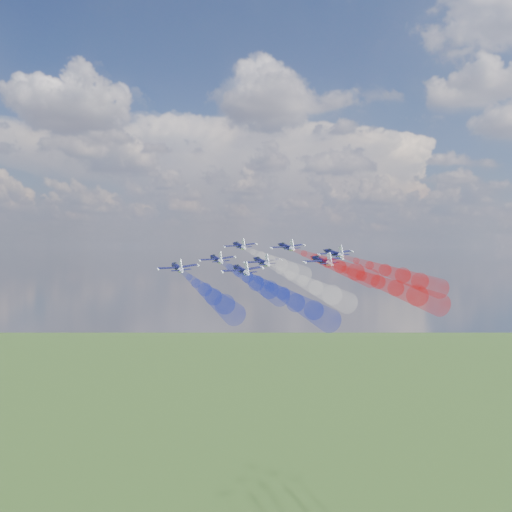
% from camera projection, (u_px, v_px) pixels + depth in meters
% --- Properties ---
extents(jet_lead, '(16.15, 17.33, 6.27)m').
position_uv_depth(jet_lead, '(239.00, 246.00, 189.36)').
color(jet_lead, black).
extents(trail_lead, '(27.29, 39.73, 10.80)m').
position_uv_depth(trail_lead, '(271.00, 260.00, 163.32)').
color(trail_lead, white).
extents(jet_inner_left, '(16.15, 17.33, 6.27)m').
position_uv_depth(jet_inner_left, '(216.00, 259.00, 173.65)').
color(jet_inner_left, black).
extents(trail_inner_left, '(27.29, 39.73, 10.80)m').
position_uv_depth(trail_inner_left, '(247.00, 277.00, 147.61)').
color(trail_inner_left, '#1728C5').
extents(jet_inner_right, '(16.15, 17.33, 6.27)m').
position_uv_depth(jet_inner_right, '(286.00, 247.00, 180.02)').
color(jet_inner_right, black).
extents(trail_inner_right, '(27.29, 39.73, 10.80)m').
position_uv_depth(trail_inner_right, '(328.00, 262.00, 153.98)').
color(trail_inner_right, red).
extents(jet_outer_left, '(16.15, 17.33, 6.27)m').
position_uv_depth(jet_outer_left, '(177.00, 267.00, 156.38)').
color(jet_outer_left, black).
extents(trail_outer_left, '(27.29, 39.73, 10.80)m').
position_uv_depth(trail_outer_left, '(204.00, 290.00, 130.34)').
color(trail_outer_left, '#1728C5').
extents(jet_center_third, '(16.15, 17.33, 6.27)m').
position_uv_depth(jet_center_third, '(261.00, 262.00, 164.74)').
color(jet_center_third, black).
extents(trail_center_third, '(27.29, 39.73, 10.80)m').
position_uv_depth(trail_center_third, '(303.00, 281.00, 138.70)').
color(trail_center_third, white).
extents(jet_outer_right, '(16.15, 17.33, 6.27)m').
position_uv_depth(jet_outer_right, '(334.00, 253.00, 173.38)').
color(jet_outer_right, black).
extents(trail_outer_right, '(27.29, 39.73, 10.80)m').
position_uv_depth(trail_outer_right, '(385.00, 270.00, 147.34)').
color(trail_outer_right, red).
extents(jet_rear_left, '(16.15, 17.33, 6.27)m').
position_uv_depth(jet_rear_left, '(241.00, 270.00, 150.60)').
color(jet_rear_left, black).
extents(trail_rear_left, '(27.29, 39.73, 10.80)m').
position_uv_depth(trail_rear_left, '(283.00, 294.00, 124.56)').
color(trail_rear_left, '#1728C5').
extents(jet_rear_right, '(16.15, 17.33, 6.27)m').
position_uv_depth(jet_rear_right, '(322.00, 261.00, 155.78)').
color(jet_rear_right, black).
extents(trail_rear_right, '(27.29, 39.73, 10.80)m').
position_uv_depth(trail_rear_right, '(378.00, 282.00, 129.74)').
color(trail_rear_right, red).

